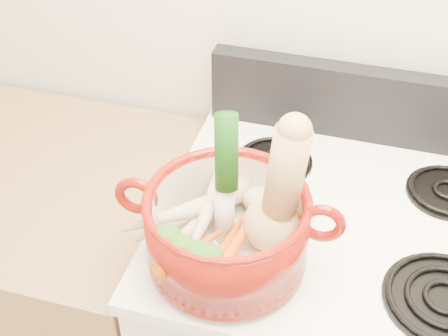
# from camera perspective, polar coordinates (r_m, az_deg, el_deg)

# --- Properties ---
(cooktop) EXTENTS (0.78, 0.67, 0.03)m
(cooktop) POSITION_cam_1_polar(r_m,az_deg,el_deg) (1.32, 11.34, -5.20)
(cooktop) COLOR white
(cooktop) RESTS_ON stove_body
(control_backsplash) EXTENTS (0.76, 0.05, 0.18)m
(control_backsplash) POSITION_cam_1_polar(r_m,az_deg,el_deg) (1.49, 13.33, 5.62)
(control_backsplash) COLOR black
(control_backsplash) RESTS_ON cooktop
(burner_front_left) EXTENTS (0.22, 0.22, 0.02)m
(burner_front_left) POSITION_cam_1_polar(r_m,az_deg,el_deg) (1.21, 1.52, -7.90)
(burner_front_left) COLOR black
(burner_front_left) RESTS_ON cooktop
(burner_front_right) EXTENTS (0.22, 0.22, 0.02)m
(burner_front_right) POSITION_cam_1_polar(r_m,az_deg,el_deg) (1.21, 19.57, -11.16)
(burner_front_right) COLOR black
(burner_front_right) RESTS_ON cooktop
(burner_back_left) EXTENTS (0.17, 0.17, 0.02)m
(burner_back_left) POSITION_cam_1_polar(r_m,az_deg,el_deg) (1.42, 4.64, 0.76)
(burner_back_left) COLOR black
(burner_back_left) RESTS_ON cooktop
(burner_back_right) EXTENTS (0.17, 0.17, 0.02)m
(burner_back_right) POSITION_cam_1_polar(r_m,az_deg,el_deg) (1.42, 19.75, -1.96)
(burner_back_right) COLOR black
(burner_back_right) RESTS_ON cooktop
(dutch_oven) EXTENTS (0.32, 0.32, 0.15)m
(dutch_oven) POSITION_cam_1_polar(r_m,az_deg,el_deg) (1.14, 0.28, -5.61)
(dutch_oven) COLOR maroon
(dutch_oven) RESTS_ON burner_front_left
(pot_handle_left) EXTENTS (0.08, 0.02, 0.08)m
(pot_handle_left) POSITION_cam_1_polar(r_m,az_deg,el_deg) (1.14, -8.01, -2.54)
(pot_handle_left) COLOR maroon
(pot_handle_left) RESTS_ON dutch_oven
(pot_handle_right) EXTENTS (0.08, 0.02, 0.08)m
(pot_handle_right) POSITION_cam_1_polar(r_m,az_deg,el_deg) (1.09, 8.98, -5.02)
(pot_handle_right) COLOR maroon
(pot_handle_right) RESTS_ON dutch_oven
(squash) EXTENTS (0.16, 0.14, 0.28)m
(squash) POSITION_cam_1_polar(r_m,az_deg,el_deg) (1.08, 4.56, -1.95)
(squash) COLOR tan
(squash) RESTS_ON dutch_oven
(leek) EXTENTS (0.07, 0.10, 0.27)m
(leek) POSITION_cam_1_polar(r_m,az_deg,el_deg) (1.10, 0.03, -1.05)
(leek) COLOR silver
(leek) RESTS_ON dutch_oven
(ginger) EXTENTS (0.11, 0.09, 0.05)m
(ginger) POSITION_cam_1_polar(r_m,az_deg,el_deg) (1.22, 3.60, -3.15)
(ginger) COLOR tan
(ginger) RESTS_ON dutch_oven
(parsnip_0) EXTENTS (0.15, 0.23, 0.07)m
(parsnip_0) POSITION_cam_1_polar(r_m,az_deg,el_deg) (1.19, -1.99, -4.55)
(parsnip_0) COLOR beige
(parsnip_0) RESTS_ON dutch_oven
(parsnip_1) EXTENTS (0.19, 0.19, 0.06)m
(parsnip_1) POSITION_cam_1_polar(r_m,az_deg,el_deg) (1.18, -3.47, -4.27)
(parsnip_1) COLOR beige
(parsnip_1) RESTS_ON dutch_oven
(parsnip_2) EXTENTS (0.07, 0.18, 0.05)m
(parsnip_2) POSITION_cam_1_polar(r_m,az_deg,el_deg) (1.20, -1.59, -3.49)
(parsnip_2) COLOR beige
(parsnip_2) RESTS_ON dutch_oven
(parsnip_3) EXTENTS (0.20, 0.15, 0.06)m
(parsnip_3) POSITION_cam_1_polar(r_m,az_deg,el_deg) (1.17, -4.56, -4.12)
(parsnip_3) COLOR beige
(parsnip_3) RESTS_ON dutch_oven
(parsnip_4) EXTENTS (0.05, 0.23, 0.07)m
(parsnip_4) POSITION_cam_1_polar(r_m,az_deg,el_deg) (1.16, -1.50, -3.89)
(parsnip_4) COLOR beige
(parsnip_4) RESTS_ON dutch_oven
(carrot_0) EXTENTS (0.06, 0.18, 0.05)m
(carrot_0) POSITION_cam_1_polar(r_m,az_deg,el_deg) (1.12, -0.22, -7.92)
(carrot_0) COLOR #D84A0A
(carrot_0) RESTS_ON dutch_oven
(carrot_1) EXTENTS (0.04, 0.16, 0.05)m
(carrot_1) POSITION_cam_1_polar(r_m,az_deg,el_deg) (1.13, -2.84, -7.75)
(carrot_1) COLOR #CB3E0A
(carrot_1) RESTS_ON dutch_oven
(carrot_2) EXTENTS (0.07, 0.20, 0.05)m
(carrot_2) POSITION_cam_1_polar(r_m,az_deg,el_deg) (1.12, 0.89, -7.42)
(carrot_2) COLOR #D4510A
(carrot_2) RESTS_ON dutch_oven
(carrot_3) EXTENTS (0.11, 0.14, 0.04)m
(carrot_3) POSITION_cam_1_polar(r_m,az_deg,el_deg) (1.11, -3.21, -7.85)
(carrot_3) COLOR #CA5E0A
(carrot_3) RESTS_ON dutch_oven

